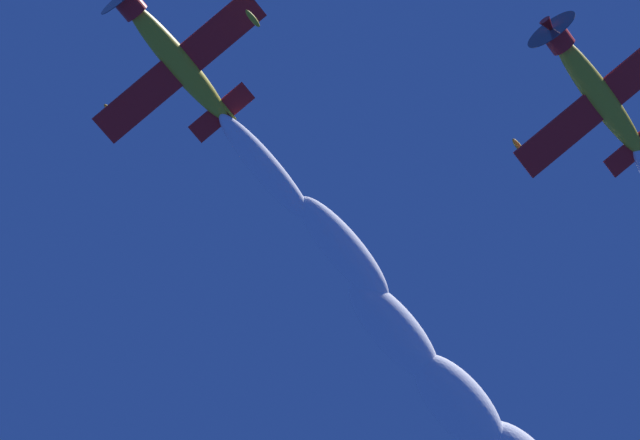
% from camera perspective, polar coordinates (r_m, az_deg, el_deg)
% --- Properties ---
extents(airplane_lead, '(7.11, 7.64, 2.66)m').
position_cam_1_polar(airplane_lead, '(57.60, -5.79, 6.42)').
color(airplane_lead, gold).
extents(airplane_left_wingman, '(7.10, 7.67, 2.63)m').
position_cam_1_polar(airplane_left_wingman, '(57.49, 10.82, 5.04)').
color(airplane_left_wingman, gold).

